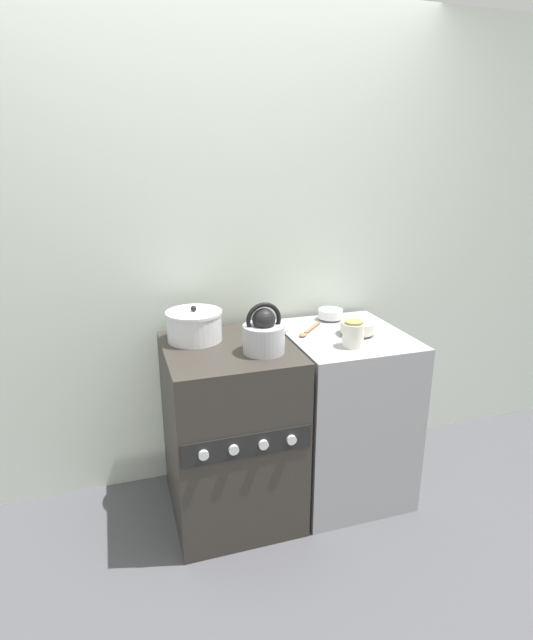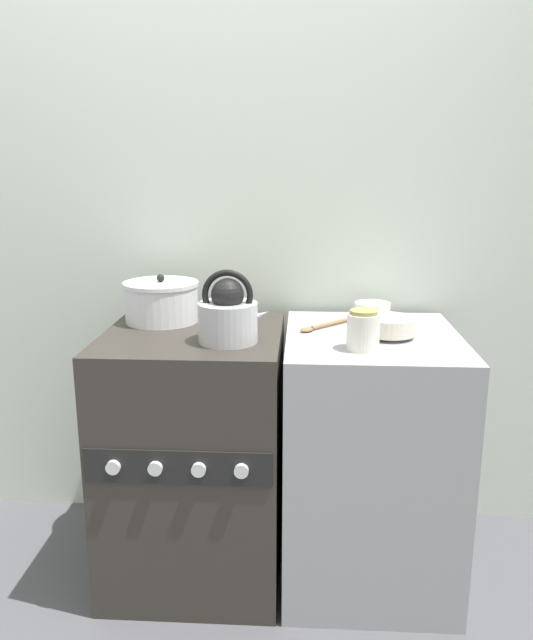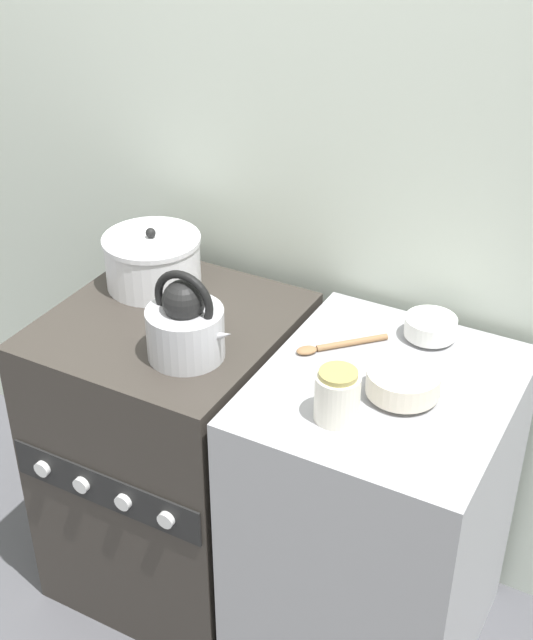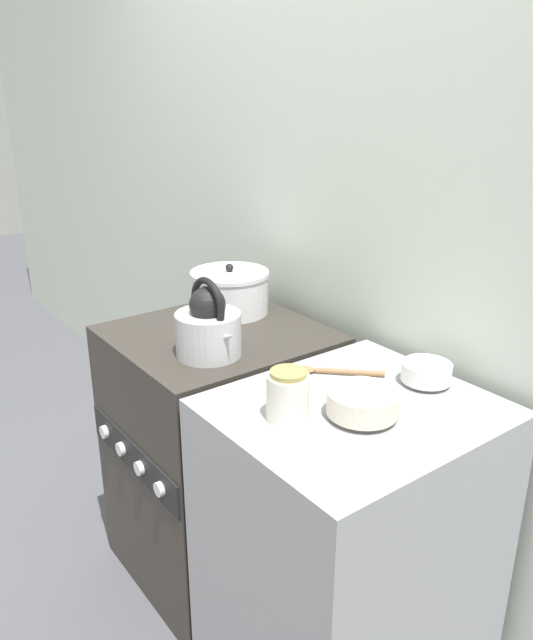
{
  "view_description": "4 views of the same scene",
  "coord_description": "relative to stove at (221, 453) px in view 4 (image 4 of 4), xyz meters",
  "views": [
    {
      "loc": [
        -0.49,
        -1.82,
        1.73
      ],
      "look_at": [
        0.19,
        0.32,
        1.01
      ],
      "focal_mm": 28.0,
      "sensor_mm": 36.0,
      "label": 1
    },
    {
      "loc": [
        0.37,
        -1.71,
        1.45
      ],
      "look_at": [
        0.25,
        0.31,
        0.95
      ],
      "focal_mm": 35.0,
      "sensor_mm": 36.0,
      "label": 2
    },
    {
      "loc": [
        1.17,
        -1.3,
        2.13
      ],
      "look_at": [
        0.3,
        0.32,
        0.98
      ],
      "focal_mm": 50.0,
      "sensor_mm": 36.0,
      "label": 3
    },
    {
      "loc": [
        1.58,
        -0.66,
        1.63
      ],
      "look_at": [
        0.28,
        0.3,
        1.03
      ],
      "focal_mm": 35.0,
      "sensor_mm": 36.0,
      "label": 4
    }
  ],
  "objects": [
    {
      "name": "ground_plane",
      "position": [
        0.0,
        -0.32,
        -0.45
      ],
      "size": [
        12.0,
        12.0,
        0.0
      ],
      "primitive_type": "plane",
      "color": "#4C4C51"
    },
    {
      "name": "wall_back",
      "position": [
        0.0,
        0.42,
        0.8
      ],
      "size": [
        7.0,
        0.06,
        2.5
      ],
      "color": "silver",
      "rests_on": "ground_plane"
    },
    {
      "name": "stove",
      "position": [
        0.0,
        0.0,
        0.0
      ],
      "size": [
        0.6,
        0.66,
        0.9
      ],
      "color": "#332D28",
      "rests_on": "ground_plane"
    },
    {
      "name": "counter",
      "position": [
        0.61,
        0.02,
        -0.0
      ],
      "size": [
        0.59,
        0.66,
        0.89
      ],
      "color": "#99999E",
      "rests_on": "ground_plane"
    },
    {
      "name": "kettle",
      "position": [
        0.14,
        -0.11,
        0.54
      ],
      "size": [
        0.23,
        0.19,
        0.23
      ],
      "color": "#B2B2B7",
      "rests_on": "stove"
    },
    {
      "name": "cooking_pot",
      "position": [
        -0.14,
        0.14,
        0.52
      ],
      "size": [
        0.27,
        0.27,
        0.17
      ],
      "color": "silver",
      "rests_on": "stove"
    },
    {
      "name": "enamel_bowl",
      "position": [
        0.66,
        -0.01,
        0.48
      ],
      "size": [
        0.17,
        0.17,
        0.07
      ],
      "color": "beige",
      "rests_on": "counter"
    },
    {
      "name": "small_ceramic_bowl",
      "position": [
        0.63,
        0.25,
        0.48
      ],
      "size": [
        0.13,
        0.13,
        0.06
      ],
      "color": "white",
      "rests_on": "counter"
    },
    {
      "name": "storage_jar",
      "position": [
        0.56,
        -0.16,
        0.5
      ],
      "size": [
        0.1,
        0.1,
        0.13
      ],
      "color": "silver",
      "rests_on": "counter"
    },
    {
      "name": "wooden_spoon",
      "position": [
        0.44,
        0.1,
        0.45
      ],
      "size": [
        0.19,
        0.19,
        0.02
      ],
      "color": "olive",
      "rests_on": "counter"
    }
  ]
}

